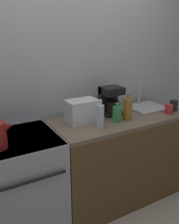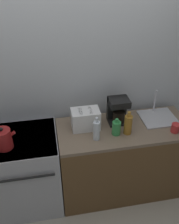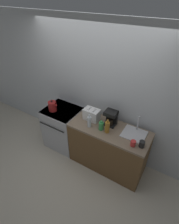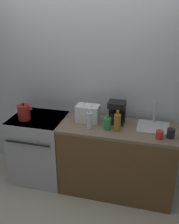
{
  "view_description": "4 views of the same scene",
  "coord_description": "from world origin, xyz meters",
  "px_view_note": "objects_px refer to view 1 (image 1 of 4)",
  "views": [
    {
      "loc": [
        -0.93,
        -1.55,
        1.76
      ],
      "look_at": [
        0.14,
        0.31,
        1.03
      ],
      "focal_mm": 40.0,
      "sensor_mm": 36.0,
      "label": 1
    },
    {
      "loc": [
        -0.24,
        -1.68,
        2.5
      ],
      "look_at": [
        0.14,
        0.36,
        1.12
      ],
      "focal_mm": 40.0,
      "sensor_mm": 36.0,
      "label": 2
    },
    {
      "loc": [
        1.4,
        -1.82,
        2.91
      ],
      "look_at": [
        0.08,
        0.32,
        1.11
      ],
      "focal_mm": 28.0,
      "sensor_mm": 36.0,
      "label": 3
    },
    {
      "loc": [
        0.84,
        -2.4,
        2.27
      ],
      "look_at": [
        0.13,
        0.34,
        1.06
      ],
      "focal_mm": 40.0,
      "sensor_mm": 36.0,
      "label": 4
    }
  ],
  "objects_px": {
    "stove": "(18,187)",
    "bottle_clear": "(100,116)",
    "cup_black": "(174,105)",
    "coffee_maker": "(110,100)",
    "cup_red": "(169,109)",
    "bottle_amber": "(128,109)",
    "bottle_green": "(117,114)",
    "toaster": "(82,111)"
  },
  "relations": [
    {
      "from": "stove",
      "to": "bottle_clear",
      "type": "relative_size",
      "value": 3.66
    },
    {
      "from": "bottle_clear",
      "to": "cup_black",
      "type": "bearing_deg",
      "value": 0.82
    },
    {
      "from": "coffee_maker",
      "to": "cup_red",
      "type": "relative_size",
      "value": 2.98
    },
    {
      "from": "coffee_maker",
      "to": "bottle_clear",
      "type": "bearing_deg",
      "value": -137.59
    },
    {
      "from": "bottle_amber",
      "to": "bottle_green",
      "type": "xyz_separation_m",
      "value": [
        -0.12,
        0.01,
        -0.03
      ]
    },
    {
      "from": "bottle_clear",
      "to": "cup_red",
      "type": "height_order",
      "value": "bottle_clear"
    },
    {
      "from": "stove",
      "to": "coffee_maker",
      "type": "xyz_separation_m",
      "value": [
        1.02,
        0.12,
        0.6
      ]
    },
    {
      "from": "coffee_maker",
      "to": "bottle_amber",
      "type": "relative_size",
      "value": 1.11
    },
    {
      "from": "toaster",
      "to": "bottle_amber",
      "type": "height_order",
      "value": "bottle_amber"
    },
    {
      "from": "toaster",
      "to": "cup_black",
      "type": "relative_size",
      "value": 2.64
    },
    {
      "from": "toaster",
      "to": "bottle_amber",
      "type": "relative_size",
      "value": 1.12
    },
    {
      "from": "bottle_amber",
      "to": "bottle_green",
      "type": "bearing_deg",
      "value": 176.35
    },
    {
      "from": "bottle_green",
      "to": "cup_black",
      "type": "distance_m",
      "value": 0.72
    },
    {
      "from": "bottle_clear",
      "to": "bottle_green",
      "type": "relative_size",
      "value": 1.39
    },
    {
      "from": "coffee_maker",
      "to": "bottle_green",
      "type": "height_order",
      "value": "coffee_maker"
    },
    {
      "from": "toaster",
      "to": "bottle_amber",
      "type": "xyz_separation_m",
      "value": [
        0.4,
        -0.17,
        0.0
      ]
    },
    {
      "from": "toaster",
      "to": "cup_black",
      "type": "distance_m",
      "value": 1.02
    },
    {
      "from": "coffee_maker",
      "to": "cup_red",
      "type": "bearing_deg",
      "value": -29.38
    },
    {
      "from": "cup_red",
      "to": "cup_black",
      "type": "relative_size",
      "value": 0.87
    },
    {
      "from": "cup_black",
      "to": "toaster",
      "type": "bearing_deg",
      "value": 169.3
    },
    {
      "from": "toaster",
      "to": "cup_black",
      "type": "height_order",
      "value": "toaster"
    },
    {
      "from": "coffee_maker",
      "to": "cup_red",
      "type": "xyz_separation_m",
      "value": [
        0.52,
        -0.29,
        -0.1
      ]
    },
    {
      "from": "cup_red",
      "to": "coffee_maker",
      "type": "bearing_deg",
      "value": 150.62
    },
    {
      "from": "bottle_clear",
      "to": "stove",
      "type": "bearing_deg",
      "value": 169.16
    },
    {
      "from": "bottle_amber",
      "to": "cup_black",
      "type": "relative_size",
      "value": 2.35
    },
    {
      "from": "toaster",
      "to": "bottle_green",
      "type": "height_order",
      "value": "toaster"
    },
    {
      "from": "toaster",
      "to": "bottle_clear",
      "type": "bearing_deg",
      "value": -70.17
    },
    {
      "from": "bottle_clear",
      "to": "cup_black",
      "type": "xyz_separation_m",
      "value": [
        0.93,
        0.01,
        -0.05
      ]
    },
    {
      "from": "stove",
      "to": "cup_black",
      "type": "relative_size",
      "value": 8.55
    },
    {
      "from": "cup_black",
      "to": "stove",
      "type": "bearing_deg",
      "value": 175.62
    },
    {
      "from": "coffee_maker",
      "to": "bottle_clear",
      "type": "height_order",
      "value": "coffee_maker"
    },
    {
      "from": "bottle_amber",
      "to": "bottle_clear",
      "type": "bearing_deg",
      "value": -174.17
    },
    {
      "from": "bottle_amber",
      "to": "toaster",
      "type": "bearing_deg",
      "value": 157.1
    },
    {
      "from": "toaster",
      "to": "cup_red",
      "type": "distance_m",
      "value": 0.91
    },
    {
      "from": "bottle_amber",
      "to": "bottle_green",
      "type": "relative_size",
      "value": 1.4
    },
    {
      "from": "coffee_maker",
      "to": "bottle_green",
      "type": "relative_size",
      "value": 1.56
    },
    {
      "from": "bottle_clear",
      "to": "bottle_amber",
      "type": "xyz_separation_m",
      "value": [
        0.33,
        0.03,
        0.0
      ]
    },
    {
      "from": "toaster",
      "to": "coffee_maker",
      "type": "xyz_separation_m",
      "value": [
        0.36,
        0.06,
        0.04
      ]
    },
    {
      "from": "bottle_clear",
      "to": "bottle_amber",
      "type": "relative_size",
      "value": 0.99
    },
    {
      "from": "bottle_clear",
      "to": "bottle_amber",
      "type": "distance_m",
      "value": 0.33
    },
    {
      "from": "bottle_green",
      "to": "bottle_amber",
      "type": "bearing_deg",
      "value": -3.65
    },
    {
      "from": "bottle_green",
      "to": "toaster",
      "type": "bearing_deg",
      "value": 150.32
    }
  ]
}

